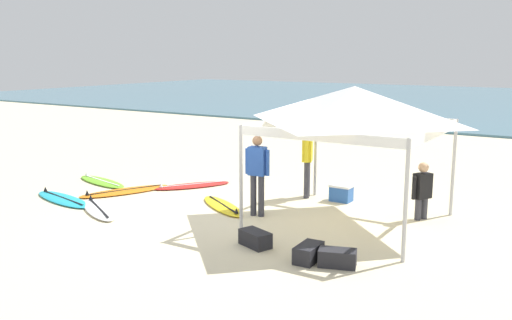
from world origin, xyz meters
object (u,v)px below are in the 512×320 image
Objects in this scene: surfboard_yellow at (223,206)px; person_yellow at (307,157)px; person_blue at (257,170)px; cooler_box at (341,193)px; person_black at (422,188)px; gear_bag_near_tent at (308,253)px; surfboard_orange at (125,191)px; surfboard_white at (99,209)px; gear_bag_by_pole at (255,239)px; surfboard_lime at (102,181)px; canopy_tent at (354,105)px; surfboard_cyan at (63,199)px; gear_bag_on_sand at (337,258)px; surfboard_red at (192,185)px.

surfboard_yellow is 1.10× the size of person_yellow.
person_blue reaches higher than cooler_box.
person_black is at bearing -6.87° from person_yellow.
person_yellow is 2.85× the size of gear_bag_near_tent.
person_yellow is (4.01, 2.01, 0.95)m from surfboard_orange.
surfboard_orange is at bearing 116.25° from surfboard_white.
surfboard_white is 4.09m from gear_bag_by_pole.
cooler_box is at bearing 7.25° from person_yellow.
surfboard_yellow is 0.90× the size of surfboard_lime.
canopy_tent is at bearing -59.67° from cooler_box.
gear_bag_on_sand is (7.11, -0.33, 0.10)m from surfboard_cyan.
cooler_box reaches higher than gear_bag_by_pole.
surfboard_red is 3.27× the size of gear_bag_near_tent.
surfboard_yellow is 1.38m from person_blue.
canopy_tent is at bearing 23.88° from surfboard_white.
cooler_box reaches higher than gear_bag_on_sand.
cooler_box reaches higher than surfboard_yellow.
canopy_tent is 5.25m from surfboard_red.
gear_bag_by_pole is at bearing -18.00° from surfboard_lime.
surfboard_white is at bearing 178.97° from gear_bag_by_pole.
gear_bag_on_sand is at bearing -1.67° from surfboard_white.
surfboard_lime is 3.49× the size of gear_bag_by_pole.
person_blue is at bearing 26.45° from surfboard_white.
surfboard_orange is (0.66, 1.32, -0.00)m from surfboard_cyan.
gear_bag_by_pole is (6.11, -1.98, 0.10)m from surfboard_lime.
gear_bag_on_sand is (5.42, -3.02, 0.10)m from surfboard_red.
surfboard_lime is (-2.02, 1.91, -0.00)m from surfboard_white.
surfboard_lime is at bearing 136.52° from surfboard_white.
surfboard_yellow is at bearing -122.43° from person_yellow.
surfboard_yellow is at bearing 38.21° from surfboard_white.
surfboard_red is 4.79m from gear_bag_by_pole.
surfboard_red is at bearing 22.13° from surfboard_lime.
surfboard_lime is at bearing 164.96° from gear_bag_on_sand.
gear_bag_near_tent is at bearing -73.95° from cooler_box.
gear_bag_by_pole reaches higher than surfboard_yellow.
gear_bag_on_sand is at bearing -14.36° from surfboard_orange.
canopy_tent is 3.30m from gear_bag_by_pole.
gear_bag_near_tent reaches higher than surfboard_white.
gear_bag_by_pole is at bearing -2.45° from surfboard_cyan.
gear_bag_near_tent is at bearing -2.28° from surfboard_white.
gear_bag_near_tent is at bearing -3.19° from surfboard_cyan.
person_yellow is (2.98, 0.64, 0.95)m from surfboard_red.
person_blue is at bearing -151.77° from person_black.
surfboard_yellow is 3.62m from gear_bag_near_tent.
surfboard_orange is 3.87× the size of gear_bag_by_pole.
person_blue is at bearing -4.06° from surfboard_lime.
surfboard_white is at bearing 177.72° from gear_bag_near_tent.
surfboard_lime is 6.42m from gear_bag_by_pole.
surfboard_cyan is 0.96× the size of surfboard_orange.
surfboard_lime is at bearing 162.00° from gear_bag_by_pole.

